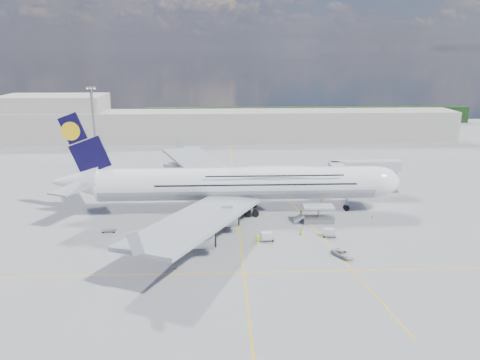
{
  "coord_description": "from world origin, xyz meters",
  "views": [
    {
      "loc": [
        -3.69,
        -90.35,
        35.88
      ],
      "look_at": [
        0.51,
        8.0,
        8.12
      ],
      "focal_mm": 35.0,
      "sensor_mm": 36.0,
      "label": 1
    }
  ],
  "objects_px": {
    "cone_wing_left_outer": "(172,175)",
    "cone_nose": "(372,217)",
    "catering_truck_outer": "(177,172)",
    "crew_wing": "(171,248)",
    "dolly_nose_near": "(267,236)",
    "jet_bridge": "(355,169)",
    "service_van": "(343,254)",
    "cargo_loader": "(317,216)",
    "cone_tail": "(104,209)",
    "crew_loader": "(301,215)",
    "light_mast": "(94,130)",
    "crew_van": "(301,231)",
    "baggage_tug": "(186,232)",
    "cone_wing_right_outer": "(176,267)",
    "crew_tug": "(258,240)",
    "crew_nose": "(321,199)",
    "cone_wing_right_inner": "(189,230)",
    "dolly_row_b": "(183,225)",
    "dolly_row_c": "(194,236)",
    "catering_truck_inner": "(230,186)",
    "airliner": "(239,183)",
    "dolly_nose_far": "(329,232)",
    "dolly_row_a": "(168,241)",
    "dolly_back": "(109,231)",
    "cone_wing_left_inner": "(229,200)"
  },
  "relations": [
    {
      "from": "jet_bridge",
      "to": "crew_nose",
      "type": "distance_m",
      "value": 12.16
    },
    {
      "from": "light_mast",
      "to": "cargo_loader",
      "type": "bearing_deg",
      "value": -36.54
    },
    {
      "from": "dolly_row_a",
      "to": "catering_truck_inner",
      "type": "bearing_deg",
      "value": 45.87
    },
    {
      "from": "catering_truck_outer",
      "to": "crew_wing",
      "type": "distance_m",
      "value": 49.27
    },
    {
      "from": "cone_wing_right_outer",
      "to": "cone_tail",
      "type": "relative_size",
      "value": 1.31
    },
    {
      "from": "catering_truck_outer",
      "to": "crew_loader",
      "type": "xyz_separation_m",
      "value": [
        29.77,
        -32.95,
        -1.15
      ]
    },
    {
      "from": "dolly_nose_near",
      "to": "jet_bridge",
      "type": "bearing_deg",
      "value": 42.13
    },
    {
      "from": "jet_bridge",
      "to": "crew_tug",
      "type": "distance_m",
      "value": 40.27
    },
    {
      "from": "service_van",
      "to": "cone_tail",
      "type": "bearing_deg",
      "value": 119.74
    },
    {
      "from": "cargo_loader",
      "to": "dolly_nose_near",
      "type": "height_order",
      "value": "cargo_loader"
    },
    {
      "from": "dolly_row_c",
      "to": "crew_tug",
      "type": "distance_m",
      "value": 12.85
    },
    {
      "from": "dolly_row_a",
      "to": "cone_wing_right_inner",
      "type": "height_order",
      "value": "dolly_row_a"
    },
    {
      "from": "baggage_tug",
      "to": "cone_wing_left_inner",
      "type": "xyz_separation_m",
      "value": [
        9.15,
        21.55,
        -0.44
      ]
    },
    {
      "from": "crew_loader",
      "to": "cone_wing_left_outer",
      "type": "distance_m",
      "value": 48.94
    },
    {
      "from": "cone_wing_left_outer",
      "to": "cone_nose",
      "type": "bearing_deg",
      "value": -38.29
    },
    {
      "from": "catering_truck_inner",
      "to": "cone_tail",
      "type": "height_order",
      "value": "catering_truck_inner"
    },
    {
      "from": "crew_van",
      "to": "crew_tug",
      "type": "distance_m",
      "value": 10.03
    },
    {
      "from": "cone_wing_right_outer",
      "to": "cone_wing_right_inner",
      "type": "bearing_deg",
      "value": 86.51
    },
    {
      "from": "crew_loader",
      "to": "baggage_tug",
      "type": "bearing_deg",
      "value": -96.2
    },
    {
      "from": "jet_bridge",
      "to": "service_van",
      "type": "height_order",
      "value": "jet_bridge"
    },
    {
      "from": "cone_wing_right_outer",
      "to": "baggage_tug",
      "type": "bearing_deg",
      "value": 87.65
    },
    {
      "from": "dolly_row_c",
      "to": "baggage_tug",
      "type": "bearing_deg",
      "value": 151.32
    },
    {
      "from": "cargo_loader",
      "to": "cone_tail",
      "type": "height_order",
      "value": "cargo_loader"
    },
    {
      "from": "crew_van",
      "to": "cone_tail",
      "type": "bearing_deg",
      "value": 29.64
    },
    {
      "from": "dolly_row_b",
      "to": "crew_tug",
      "type": "xyz_separation_m",
      "value": [
        14.88,
        -9.94,
        0.6
      ]
    },
    {
      "from": "crew_nose",
      "to": "light_mast",
      "type": "bearing_deg",
      "value": 125.24
    },
    {
      "from": "baggage_tug",
      "to": "catering_truck_outer",
      "type": "distance_m",
      "value": 41.65
    },
    {
      "from": "dolly_nose_far",
      "to": "crew_nose",
      "type": "height_order",
      "value": "crew_nose"
    },
    {
      "from": "cone_wing_right_inner",
      "to": "jet_bridge",
      "type": "bearing_deg",
      "value": 28.85
    },
    {
      "from": "cargo_loader",
      "to": "cone_tail",
      "type": "distance_m",
      "value": 48.58
    },
    {
      "from": "crew_tug",
      "to": "cone_wing_left_outer",
      "type": "xyz_separation_m",
      "value": [
        -21.09,
        51.04,
        -0.7
      ]
    },
    {
      "from": "dolly_row_a",
      "to": "catering_truck_inner",
      "type": "relative_size",
      "value": 0.46
    },
    {
      "from": "crew_wing",
      "to": "cone_wing_right_inner",
      "type": "relative_size",
      "value": 3.42
    },
    {
      "from": "baggage_tug",
      "to": "crew_nose",
      "type": "xyz_separation_m",
      "value": [
        31.19,
        19.32,
        0.22
      ]
    },
    {
      "from": "cone_wing_right_outer",
      "to": "airliner",
      "type": "bearing_deg",
      "value": 67.47
    },
    {
      "from": "service_van",
      "to": "cone_wing_right_outer",
      "type": "relative_size",
      "value": 6.92
    },
    {
      "from": "dolly_back",
      "to": "cone_nose",
      "type": "height_order",
      "value": "cone_nose"
    },
    {
      "from": "catering_truck_outer",
      "to": "cargo_loader",
      "type": "bearing_deg",
      "value": -12.07
    },
    {
      "from": "dolly_nose_near",
      "to": "catering_truck_outer",
      "type": "bearing_deg",
      "value": 109.13
    },
    {
      "from": "cone_nose",
      "to": "crew_van",
      "type": "bearing_deg",
      "value": -152.3
    },
    {
      "from": "crew_van",
      "to": "cone_nose",
      "type": "height_order",
      "value": "crew_van"
    },
    {
      "from": "catering_truck_outer",
      "to": "cone_wing_left_outer",
      "type": "distance_m",
      "value": 5.11
    },
    {
      "from": "jet_bridge",
      "to": "crew_van",
      "type": "relative_size",
      "value": 11.43
    },
    {
      "from": "dolly_row_a",
      "to": "dolly_back",
      "type": "distance_m",
      "value": 14.79
    },
    {
      "from": "light_mast",
      "to": "cone_wing_left_outer",
      "type": "bearing_deg",
      "value": -6.85
    },
    {
      "from": "crew_tug",
      "to": "cone_tail",
      "type": "xyz_separation_m",
      "value": [
        -33.88,
        21.56,
        -0.75
      ]
    },
    {
      "from": "cone_wing_left_outer",
      "to": "jet_bridge",
      "type": "bearing_deg",
      "value": -24.16
    },
    {
      "from": "dolly_row_b",
      "to": "cone_wing_left_inner",
      "type": "xyz_separation_m",
      "value": [
        10.06,
        16.95,
        -0.09
      ]
    },
    {
      "from": "airliner",
      "to": "catering_truck_inner",
      "type": "height_order",
      "value": "airliner"
    },
    {
      "from": "crew_wing",
      "to": "crew_tug",
      "type": "distance_m",
      "value": 16.34
    }
  ]
}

